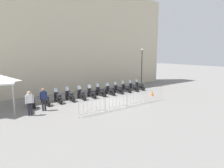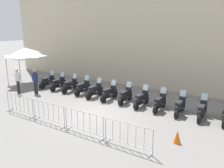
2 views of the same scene
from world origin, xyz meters
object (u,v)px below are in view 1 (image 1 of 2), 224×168
at_px(barrier_segment_1, 116,103).
at_px(street_lamp, 142,64).
at_px(motorcycle_1, 46,100).
at_px(barrier_segment_0, 92,107).
at_px(motorcycle_2, 58,98).
at_px(motorcycle_8, 119,89).
at_px(traffic_cone, 152,93).
at_px(motorcycle_0, 31,102).
at_px(barrier_segment_2, 137,99).
at_px(motorcycle_3, 70,96).
at_px(motorcycle_10, 134,87).
at_px(motorcycle_7, 110,91).
at_px(motorcycle_6, 101,92).
at_px(officer_mid_plaza, 30,102).
at_px(motorcycle_11, 140,86).
at_px(barrier_segment_3, 154,95).
at_px(officer_near_row_end, 44,98).
at_px(motorcycle_4, 82,95).
at_px(motorcycle_5, 92,93).
at_px(motorcycle_9, 126,88).

bearing_deg(barrier_segment_1, street_lamp, 44.09).
distance_m(motorcycle_1, barrier_segment_0, 4.87).
height_order(motorcycle_2, motorcycle_8, same).
relative_size(motorcycle_2, traffic_cone, 3.13).
xyz_separation_m(motorcycle_0, barrier_segment_2, (8.01, -3.14, 0.07)).
relative_size(motorcycle_1, motorcycle_3, 1.00).
bearing_deg(traffic_cone, motorcycle_3, 167.88).
bearing_deg(motorcycle_10, barrier_segment_2, -121.14).
xyz_separation_m(motorcycle_7, barrier_segment_1, (-1.93, -4.94, 0.07)).
bearing_deg(motorcycle_6, officer_mid_plaza, -153.29).
xyz_separation_m(motorcycle_11, traffic_cone, (-0.82, -3.37, -0.18)).
bearing_deg(motorcycle_8, barrier_segment_0, -133.22).
bearing_deg(motorcycle_8, barrier_segment_3, -73.59).
distance_m(motorcycle_6, barrier_segment_0, 6.01).
bearing_deg(motorcycle_0, motorcycle_8, 10.23).
height_order(motorcycle_10, officer_mid_plaza, officer_mid_plaza).
bearing_deg(motorcycle_8, motorcycle_6, -171.83).
distance_m(motorcycle_8, barrier_segment_0, 7.60).
height_order(motorcycle_1, motorcycle_10, same).
bearing_deg(motorcycle_8, motorcycle_2, -170.23).
relative_size(motorcycle_0, officer_near_row_end, 0.99).
relative_size(barrier_segment_1, officer_mid_plaza, 1.20).
xyz_separation_m(motorcycle_4, motorcycle_11, (7.76, 1.56, 0.00)).
bearing_deg(motorcycle_7, motorcycle_8, 10.16).
distance_m(motorcycle_2, motorcycle_8, 6.78).
distance_m(barrier_segment_2, street_lamp, 9.46).
relative_size(motorcycle_8, barrier_segment_0, 0.82).
xyz_separation_m(motorcycle_6, street_lamp, (6.99, 2.74, 2.61)).
height_order(motorcycle_6, motorcycle_11, same).
relative_size(motorcycle_3, motorcycle_8, 1.00).
relative_size(motorcycle_1, motorcycle_10, 1.00).
xyz_separation_m(officer_near_row_end, officer_mid_plaza, (-1.00, -0.78, 0.00)).
bearing_deg(motorcycle_5, street_lamp, 20.60).
height_order(motorcycle_6, motorcycle_7, same).
height_order(motorcycle_0, motorcycle_10, same).
bearing_deg(motorcycle_9, motorcycle_10, 9.28).
bearing_deg(barrier_segment_0, motorcycle_2, 108.60).
distance_m(barrier_segment_2, officer_mid_plaza, 8.29).
distance_m(barrier_segment_2, barrier_segment_3, 2.20).
height_order(motorcycle_3, barrier_segment_1, motorcycle_3).
height_order(motorcycle_4, officer_mid_plaza, officer_mid_plaza).
height_order(motorcycle_5, barrier_segment_2, motorcycle_5).
bearing_deg(barrier_segment_1, motorcycle_10, 46.45).
xyz_separation_m(motorcycle_2, motorcycle_8, (6.68, 1.15, 0.00)).
distance_m(motorcycle_2, barrier_segment_3, 8.58).
height_order(street_lamp, traffic_cone, street_lamp).
relative_size(motorcycle_0, traffic_cone, 3.10).
xyz_separation_m(motorcycle_0, barrier_segment_3, (10.17, -2.74, 0.07)).
distance_m(motorcycle_8, barrier_segment_1, 5.98).
height_order(motorcycle_0, motorcycle_8, same).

